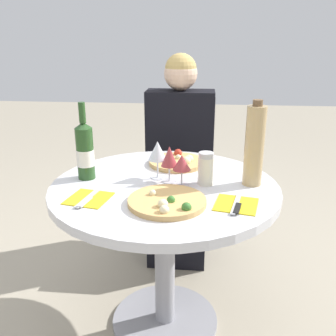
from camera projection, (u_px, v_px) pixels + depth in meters
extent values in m
plane|color=#9E937F|center=(165.00, 321.00, 1.79)|extent=(12.00, 12.00, 0.00)
cylinder|color=gray|center=(165.00, 319.00, 1.79)|extent=(0.50, 0.50, 0.02)
cylinder|color=gray|center=(165.00, 259.00, 1.67)|extent=(0.09, 0.09, 0.65)
cylinder|color=silver|center=(165.00, 188.00, 1.56)|extent=(0.95, 0.95, 0.04)
cylinder|color=slate|center=(179.00, 242.00, 2.47)|extent=(0.37, 0.37, 0.01)
cylinder|color=slate|center=(179.00, 212.00, 2.40)|extent=(0.06, 0.06, 0.44)
cube|color=slate|center=(180.00, 178.00, 2.32)|extent=(0.42, 0.42, 0.03)
cube|color=slate|center=(182.00, 132.00, 2.42)|extent=(0.42, 0.02, 0.46)
cube|color=black|center=(177.00, 221.00, 2.25)|extent=(0.33, 0.30, 0.47)
cube|color=black|center=(180.00, 135.00, 2.22)|extent=(0.39, 0.18, 0.52)
sphere|color=#DBB293|center=(181.00, 74.00, 2.11)|extent=(0.19, 0.19, 0.19)
sphere|color=tan|center=(181.00, 69.00, 2.10)|extent=(0.18, 0.18, 0.18)
cylinder|color=tan|center=(167.00, 201.00, 1.37)|extent=(0.29, 0.29, 0.02)
sphere|color=#336B28|center=(171.00, 200.00, 1.34)|extent=(0.03, 0.03, 0.03)
sphere|color=beige|center=(163.00, 204.00, 1.30)|extent=(0.04, 0.04, 0.04)
sphere|color=beige|center=(164.00, 210.00, 1.26)|extent=(0.03, 0.03, 0.03)
sphere|color=beige|center=(153.00, 193.00, 1.40)|extent=(0.03, 0.03, 0.03)
sphere|color=#336B28|center=(186.00, 207.00, 1.28)|extent=(0.03, 0.03, 0.03)
cylinder|color=tan|center=(177.00, 162.00, 1.79)|extent=(0.27, 0.27, 0.02)
sphere|color=beige|center=(186.00, 161.00, 1.75)|extent=(0.04, 0.04, 0.04)
sphere|color=beige|center=(189.00, 159.00, 1.78)|extent=(0.04, 0.04, 0.04)
sphere|color=beige|center=(178.00, 157.00, 1.81)|extent=(0.03, 0.03, 0.03)
sphere|color=#B22D1E|center=(178.00, 153.00, 1.87)|extent=(0.04, 0.04, 0.04)
cylinder|color=#23471E|center=(85.00, 154.00, 1.58)|extent=(0.07, 0.07, 0.22)
cone|color=#23471E|center=(83.00, 125.00, 1.54)|extent=(0.07, 0.07, 0.03)
cylinder|color=#23471E|center=(82.00, 113.00, 1.52)|extent=(0.03, 0.03, 0.09)
cylinder|color=silver|center=(86.00, 158.00, 1.59)|extent=(0.07, 0.07, 0.07)
cylinder|color=tan|center=(254.00, 146.00, 1.50)|extent=(0.08, 0.08, 0.33)
cylinder|color=brown|center=(258.00, 103.00, 1.44)|extent=(0.04, 0.04, 0.02)
cylinder|color=silver|center=(206.00, 171.00, 1.53)|extent=(0.07, 0.07, 0.12)
cylinder|color=#B2B2B7|center=(206.00, 155.00, 1.51)|extent=(0.06, 0.06, 0.02)
cylinder|color=silver|center=(182.00, 185.00, 1.54)|extent=(0.06, 0.06, 0.00)
cylinder|color=silver|center=(182.00, 177.00, 1.53)|extent=(0.01, 0.01, 0.06)
cone|color=#9E383D|center=(182.00, 163.00, 1.51)|extent=(0.07, 0.07, 0.06)
cylinder|color=silver|center=(158.00, 178.00, 1.62)|extent=(0.06, 0.06, 0.00)
cylinder|color=silver|center=(158.00, 169.00, 1.61)|extent=(0.01, 0.01, 0.08)
cone|color=silver|center=(158.00, 151.00, 1.58)|extent=(0.08, 0.08, 0.08)
cylinder|color=silver|center=(169.00, 181.00, 1.58)|extent=(0.06, 0.06, 0.00)
cylinder|color=silver|center=(169.00, 173.00, 1.57)|extent=(0.01, 0.01, 0.07)
cone|color=#9E383D|center=(169.00, 156.00, 1.54)|extent=(0.07, 0.07, 0.08)
cube|color=yellow|center=(89.00, 198.00, 1.41)|extent=(0.18, 0.18, 0.00)
cube|color=silver|center=(89.00, 197.00, 1.41)|extent=(0.05, 0.19, 0.00)
cube|color=silver|center=(85.00, 202.00, 1.37)|extent=(0.04, 0.09, 0.00)
cube|color=yellow|center=(236.00, 204.00, 1.36)|extent=(0.18, 0.18, 0.00)
cube|color=silver|center=(236.00, 203.00, 1.36)|extent=(0.06, 0.19, 0.00)
cube|color=black|center=(237.00, 208.00, 1.32)|extent=(0.04, 0.09, 0.00)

